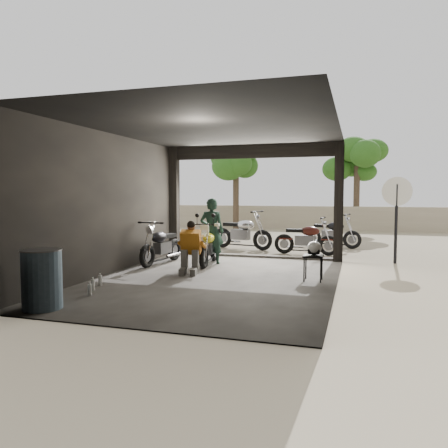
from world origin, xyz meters
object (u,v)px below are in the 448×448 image
Objects in this scene: stool at (313,259)px; outside_bike_c at (332,231)px; outside_bike_b at (306,236)px; main_bike at (209,243)px; sign_post at (397,206)px; rider at (212,231)px; helmet at (314,248)px; mechanic at (190,249)px; outside_bike_a at (242,230)px; left_bike at (161,243)px; oil_drum at (42,280)px.

outside_bike_c is at bearing 89.56° from stool.
outside_bike_b is 4.06m from stool.
sign_post is (4.62, 1.63, 0.97)m from main_bike.
outside_bike_c is at bearing -13.36° from outside_bike_b.
rider reaches higher than helmet.
outside_bike_b reaches higher than main_bike.
outside_bike_b is at bearing 98.47° from stool.
outside_bike_b is 1.44× the size of mechanic.
outside_bike_a is 0.83× the size of sign_post.
outside_bike_c reaches higher than outside_bike_b.
sign_post is (1.83, 3.00, 0.82)m from helmet.
left_bike is at bearing 175.08° from outside_bike_a.
rider is at bearing 24.02° from left_bike.
sign_post reaches higher than main_bike.
outside_bike_b is at bearing 46.87° from left_bike.
main_bike is 5.41m from outside_bike_c.
outside_bike_c is 0.76× the size of sign_post.
mechanic is (1.21, -1.07, 0.02)m from left_bike.
rider is (-2.15, -2.49, 0.29)m from outside_bike_b.
mechanic is at bearing 83.53° from rider.
outside_bike_b is at bearing 175.84° from sign_post.
stool is at bearing -103.64° from sign_post.
mechanic is (-2.19, -3.95, 0.01)m from outside_bike_b.
sign_post reaches higher than outside_bike_c.
outside_bike_b is 8.22m from oil_drum.
outside_bike_c is (0.64, 2.01, 0.01)m from outside_bike_b.
mechanic is 0.51× the size of sign_post.
rider is at bearing 77.36° from mechanic.
outside_bike_c is 6.60m from mechanic.
left_bike is 6.35m from outside_bike_c.
left_bike is at bearing -173.26° from main_bike.
outside_bike_b reaches higher than left_bike.
outside_bike_c reaches higher than helmet.
outside_bike_b is at bearing 66.42° from oil_drum.
outside_bike_a is 1.12× the size of outside_bike_b.
mechanic is at bearing 155.42° from outside_bike_b.
outside_bike_a is 1.62× the size of mechanic.
stool is at bearing -119.51° from helmet.
left_bike is 5.28× the size of helmet.
mechanic reaches higher than outside_bike_b.
outside_bike_c is at bearing 57.00° from left_bike.
left_bike is 1.34m from rider.
rider is at bearing 65.94° from main_bike.
outside_bike_a is at bearing 83.46° from main_bike.
mechanic is at bearing -96.66° from main_bike.
outside_bike_a is at bearing 177.36° from sign_post.
sign_post is at bearing -136.09° from outside_bike_c.
left_bike is at bearing 127.43° from mechanic.
outside_bike_b is at bearing 49.83° from mechanic.
stool is 0.25× the size of sign_post.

